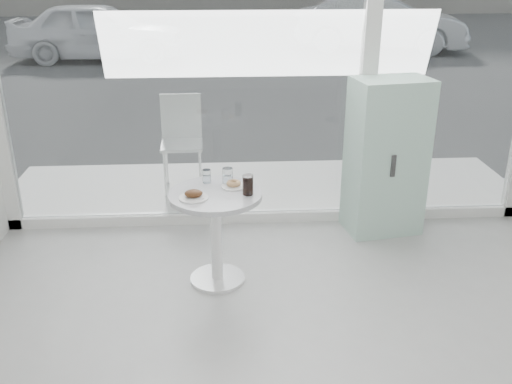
{
  "coord_description": "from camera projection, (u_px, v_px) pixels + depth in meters",
  "views": [
    {
      "loc": [
        -0.43,
        -2.1,
        2.44
      ],
      "look_at": [
        -0.2,
        1.7,
        0.85
      ],
      "focal_mm": 40.0,
      "sensor_mm": 36.0,
      "label": 1
    }
  ],
  "objects": [
    {
      "name": "plate_fritter",
      "position": [
        194.0,
        195.0,
        4.21
      ],
      "size": [
        0.22,
        0.22,
        0.07
      ],
      "color": "white",
      "rests_on": "main_table"
    },
    {
      "name": "main_table",
      "position": [
        216.0,
        219.0,
        4.41
      ],
      "size": [
        0.72,
        0.72,
        0.77
      ],
      "color": "white",
      "rests_on": "ground"
    },
    {
      "name": "storefront",
      "position": [
        278.0,
        44.0,
        5.01
      ],
      "size": [
        5.0,
        0.14,
        3.0
      ],
      "color": "white",
      "rests_on": "ground"
    },
    {
      "name": "car_white",
      "position": [
        98.0,
        31.0,
        14.0
      ],
      "size": [
        4.2,
        1.72,
        1.43
      ],
      "primitive_type": "imported",
      "rotation": [
        0.0,
        0.0,
        1.58
      ],
      "color": "white",
      "rests_on": "street"
    },
    {
      "name": "cola_glass",
      "position": [
        248.0,
        185.0,
        4.27
      ],
      "size": [
        0.08,
        0.08,
        0.16
      ],
      "color": "white",
      "rests_on": "main_table"
    },
    {
      "name": "room_shell",
      "position": [
        372.0,
        154.0,
        1.65
      ],
      "size": [
        6.0,
        6.0,
        6.0
      ],
      "color": "silver",
      "rests_on": "ground"
    },
    {
      "name": "plate_donut",
      "position": [
        234.0,
        185.0,
        4.42
      ],
      "size": [
        0.19,
        0.19,
        0.05
      ],
      "color": "white",
      "rests_on": "main_table"
    },
    {
      "name": "water_tumbler_b",
      "position": [
        228.0,
        177.0,
        4.47
      ],
      "size": [
        0.08,
        0.08,
        0.13
      ],
      "color": "white",
      "rests_on": "main_table"
    },
    {
      "name": "patio_deck",
      "position": [
        262.0,
        188.0,
        6.39
      ],
      "size": [
        5.6,
        1.6,
        0.05
      ],
      "primitive_type": "cube",
      "color": "silver",
      "rests_on": "ground"
    },
    {
      "name": "water_tumbler_a",
      "position": [
        207.0,
        177.0,
        4.5
      ],
      "size": [
        0.07,
        0.07,
        0.11
      ],
      "color": "white",
      "rests_on": "main_table"
    },
    {
      "name": "patio_chair",
      "position": [
        182.0,
        136.0,
        6.17
      ],
      "size": [
        0.45,
        0.45,
        1.01
      ],
      "rotation": [
        0.0,
        0.0,
        0.04
      ],
      "color": "white",
      "rests_on": "patio_deck"
    },
    {
      "name": "mint_cabinet",
      "position": [
        386.0,
        157.0,
        5.22
      ],
      "size": [
        0.73,
        0.55,
        1.45
      ],
      "rotation": [
        0.0,
        0.0,
        0.17
      ],
      "color": "#A3D1BD",
      "rests_on": "ground"
    },
    {
      "name": "street",
      "position": [
        235.0,
        40.0,
        17.64
      ],
      "size": [
        40.0,
        24.0,
        0.0
      ],
      "primitive_type": "cube",
      "color": "#3C3C3C",
      "rests_on": "ground"
    },
    {
      "name": "car_silver",
      "position": [
        380.0,
        23.0,
        15.33
      ],
      "size": [
        4.73,
        2.49,
        1.48
      ],
      "primitive_type": "imported",
      "rotation": [
        0.0,
        0.0,
        1.36
      ],
      "color": "#A8ABB0",
      "rests_on": "street"
    }
  ]
}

